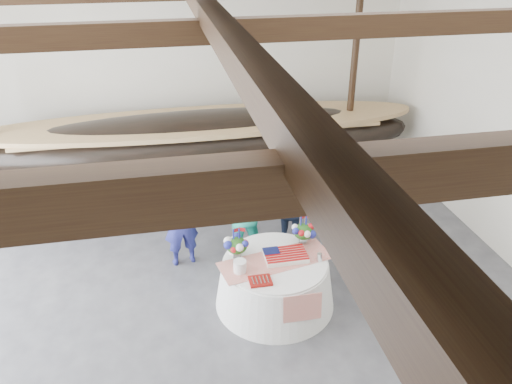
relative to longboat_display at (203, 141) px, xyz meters
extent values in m
cube|color=#3D3D42|center=(-0.37, -4.65, -1.07)|extent=(10.00, 12.00, 0.01)
cube|color=silver|center=(-0.37, 1.35, 1.18)|extent=(10.00, 0.02, 4.50)
cube|color=black|center=(-0.37, -8.15, 3.18)|extent=(9.80, 0.12, 0.18)
cube|color=black|center=(-0.37, -5.65, 3.18)|extent=(9.80, 0.12, 0.18)
cylinder|color=black|center=(3.13, 0.00, 1.18)|extent=(0.14, 0.14, 4.50)
cube|color=black|center=(-2.67, 0.00, -0.84)|extent=(0.78, 1.00, 0.45)
cube|color=black|center=(2.67, 0.00, -0.84)|extent=(0.78, 1.00, 0.45)
ellipsoid|color=black|center=(0.00, 0.00, -0.01)|extent=(8.91, 1.78, 1.22)
cube|color=#9E7A4C|center=(0.00, 0.00, 0.33)|extent=(7.13, 1.17, 0.07)
cone|color=silver|center=(0.62, -3.87, -0.71)|extent=(1.74, 1.74, 0.72)
cylinder|color=silver|center=(0.62, -3.87, -0.34)|extent=(1.48, 1.48, 0.04)
cube|color=red|center=(0.62, -3.87, -0.31)|extent=(1.69, 0.87, 0.01)
cube|color=white|center=(0.77, -3.83, -0.28)|extent=(0.60, 0.40, 0.07)
cylinder|color=white|center=(0.08, -4.02, -0.23)|extent=(0.18, 0.18, 0.18)
cylinder|color=white|center=(0.09, -3.55, -0.21)|extent=(0.18, 0.18, 0.22)
cube|color=maroon|center=(0.31, -4.29, -0.30)|extent=(0.30, 0.24, 0.03)
cone|color=silver|center=(1.23, -3.99, -0.26)|extent=(0.09, 0.09, 0.12)
imported|color=navy|center=(-0.64, -2.60, -0.29)|extent=(0.62, 0.47, 1.55)
imported|color=teal|center=(0.34, -2.58, -0.19)|extent=(0.90, 0.73, 1.75)
imported|color=black|center=(1.23, -2.44, -0.18)|extent=(1.31, 1.04, 1.77)
imported|color=black|center=(2.20, -2.81, -0.14)|extent=(1.17, 0.83, 1.85)
camera|label=1|loc=(-0.78, -9.46, 3.88)|focal=35.00mm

